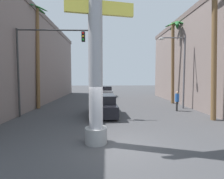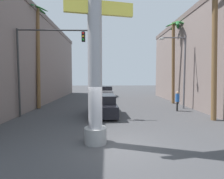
{
  "view_description": "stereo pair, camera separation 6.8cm",
  "coord_description": "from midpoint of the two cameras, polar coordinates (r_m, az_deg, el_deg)",
  "views": [
    {
      "loc": [
        -0.41,
        -7.15,
        2.9
      ],
      "look_at": [
        0.0,
        5.02,
        2.05
      ],
      "focal_mm": 28.0,
      "sensor_mm": 36.0,
      "label": 1
    },
    {
      "loc": [
        -0.34,
        -7.15,
        2.9
      ],
      "look_at": [
        0.0,
        5.02,
        2.05
      ],
      "focal_mm": 28.0,
      "sensor_mm": 36.0,
      "label": 2
    }
  ],
  "objects": [
    {
      "name": "pedestrian_mid_right",
      "position": [
        16.07,
        20.36,
        -3.1
      ],
      "size": [
        0.45,
        0.45,
        1.7
      ],
      "color": "black",
      "rests_on": "ground"
    },
    {
      "name": "ground_plane",
      "position": [
        17.39,
        -0.67,
        -5.61
      ],
      "size": [
        90.35,
        90.35,
        0.0
      ],
      "primitive_type": "plane",
      "color": "#424244"
    },
    {
      "name": "car_far",
      "position": [
        26.81,
        -2.19,
        -0.64
      ],
      "size": [
        2.15,
        4.75,
        1.56
      ],
      "color": "black",
      "rests_on": "ground"
    },
    {
      "name": "building_right",
      "position": [
        21.48,
        29.11,
        8.34
      ],
      "size": [
        6.24,
        19.58,
        9.41
      ],
      "color": "slate",
      "rests_on": "ground"
    },
    {
      "name": "palm_tree_mid_left",
      "position": [
        18.18,
        -23.59,
        13.19
      ],
      "size": [
        2.82,
        2.66,
        9.62
      ],
      "color": "brown",
      "rests_on": "ground"
    },
    {
      "name": "neon_sign_pole",
      "position": [
        8.1,
        -5.7,
        24.86
      ],
      "size": [
        3.27,
        0.98,
        11.33
      ],
      "color": "#9E9EA3",
      "rests_on": "ground"
    },
    {
      "name": "building_left",
      "position": [
        21.77,
        -30.26,
        8.46
      ],
      "size": [
        7.44,
        28.49,
        9.58
      ],
      "color": "slate",
      "rests_on": "ground"
    },
    {
      "name": "palm_tree_near_right",
      "position": [
        13.85,
        30.36,
        14.54
      ],
      "size": [
        2.78,
        2.72,
        9.3
      ],
      "color": "brown",
      "rests_on": "ground"
    },
    {
      "name": "traffic_light_mast",
      "position": [
        13.8,
        -22.27,
        10.33
      ],
      "size": [
        5.62,
        0.32,
        6.38
      ],
      "color": "#333333",
      "rests_on": "ground"
    },
    {
      "name": "car_lead",
      "position": [
        13.6,
        -3.09,
        -5.17
      ],
      "size": [
        2.23,
        4.85,
        1.56
      ],
      "color": "black",
      "rests_on": "ground"
    },
    {
      "name": "palm_tree_mid_right",
      "position": [
        20.37,
        19.46,
        11.27
      ],
      "size": [
        2.42,
        2.38,
        8.87
      ],
      "color": "brown",
      "rests_on": "ground"
    },
    {
      "name": "street_lamp",
      "position": [
        17.28,
        21.21,
        7.54
      ],
      "size": [
        2.51,
        0.28,
        6.63
      ],
      "color": "#59595E",
      "rests_on": "ground"
    }
  ]
}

